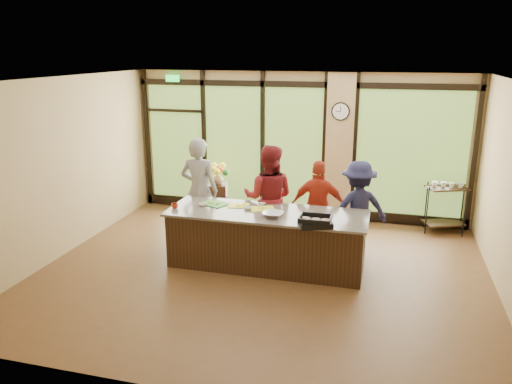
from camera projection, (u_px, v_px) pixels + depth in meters
The scene contains 24 objects.
floor at pixel (262, 273), 7.94m from camera, with size 7.00×7.00×0.00m, color brown.
ceiling at pixel (263, 80), 7.11m from camera, with size 7.00×7.00×0.00m, color white.
back_wall at pixel (298, 146), 10.31m from camera, with size 7.00×7.00×0.00m, color tan.
left_wall at pixel (61, 168), 8.39m from camera, with size 6.00×6.00×0.00m, color tan.
window_wall at pixel (305, 152), 10.26m from camera, with size 6.90×0.12×3.00m.
island_base at pixel (267, 240), 8.10m from camera, with size 3.10×1.00×0.88m, color black.
countertop at pixel (267, 213), 7.97m from camera, with size 3.20×1.10×0.04m, color #6E675B.
wall_clock at pixel (341, 111), 9.77m from camera, with size 0.36×0.04×0.36m.
cook_left at pixel (199, 190), 9.02m from camera, with size 0.70×0.46×1.93m, color gray.
cook_midleft at pixel (269, 198), 8.66m from camera, with size 0.91×0.71×1.87m, color maroon.
cook_midright at pixel (318, 207), 8.60m from camera, with size 0.95×0.40×1.62m, color #AC311A.
cook_right at pixel (358, 209), 8.45m from camera, with size 1.06×0.61×1.64m, color #1B1C3C.
roasting_pan at pixel (315, 223), 7.32m from camera, with size 0.46×0.36×0.08m, color black.
mixing_bowl at pixel (273, 214), 7.72m from camera, with size 0.32×0.32×0.08m, color silver.
cutting_board_left at pixel (215, 204), 8.38m from camera, with size 0.44×0.33×0.01m, color green.
cutting_board_center at pixel (239, 206), 8.27m from camera, with size 0.36×0.27×0.01m, color yellow.
cutting_board_right at pixel (262, 209), 8.11m from camera, with size 0.39×0.29×0.01m, color yellow.
prep_bowl_near at pixel (203, 205), 8.27m from camera, with size 0.14×0.14×0.04m, color silver.
prep_bowl_mid at pixel (248, 208), 8.09m from camera, with size 0.14×0.14×0.04m, color silver.
prep_bowl_far at pixel (262, 204), 8.33m from camera, with size 0.12×0.12×0.03m, color silver.
red_ramekin at pixel (175, 206), 8.13m from camera, with size 0.11×0.11×0.09m, color #9E280F.
flower_stand at pixel (218, 201), 10.40m from camera, with size 0.37×0.37×0.74m, color black.
flower_vase at pixel (218, 178), 10.26m from camera, with size 0.23×0.23×0.24m, color olive.
bar_cart at pixel (445, 202), 9.54m from camera, with size 0.84×0.66×1.00m.
Camera 1 is at (1.79, -7.05, 3.43)m, focal length 35.00 mm.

